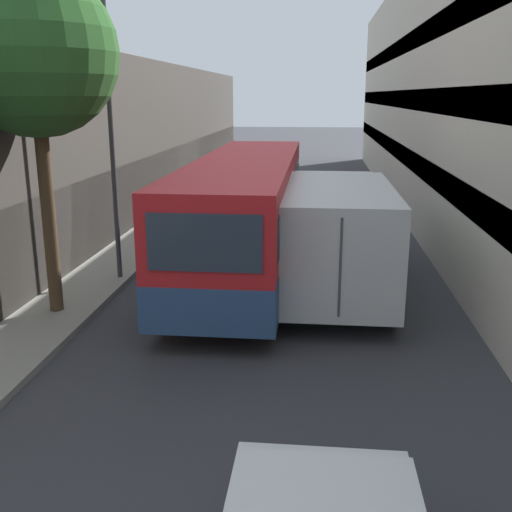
# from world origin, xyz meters

# --- Properties ---
(ground_plane) EXTENTS (150.00, 150.00, 0.00)m
(ground_plane) POSITION_xyz_m (0.00, 15.00, 0.00)
(ground_plane) COLOR #38383D
(sidewalk_left) EXTENTS (1.64, 60.00, 0.14)m
(sidewalk_left) POSITION_xyz_m (-4.46, 15.00, 0.07)
(sidewalk_left) COLOR gray
(sidewalk_left) RESTS_ON ground_plane
(building_left_shopfront) EXTENTS (2.40, 60.00, 5.84)m
(building_left_shopfront) POSITION_xyz_m (-6.38, 15.00, 2.65)
(building_left_shopfront) COLOR #423D38
(building_left_shopfront) RESTS_ON ground_plane
(building_right_apartment) EXTENTS (2.40, 60.00, 9.34)m
(building_right_apartment) POSITION_xyz_m (5.38, 15.00, 4.64)
(building_right_apartment) COLOR beige
(building_right_apartment) RESTS_ON ground_plane
(bus) EXTENTS (2.46, 11.94, 2.95)m
(bus) POSITION_xyz_m (-0.89, 15.83, 1.57)
(bus) COLOR red
(bus) RESTS_ON ground_plane
(box_truck) EXTENTS (2.40, 7.33, 2.61)m
(box_truck) POSITION_xyz_m (1.44, 14.28, 1.46)
(box_truck) COLOR silver
(box_truck) RESTS_ON ground_plane
(panel_van) EXTENTS (1.83, 4.63, 2.02)m
(panel_van) POSITION_xyz_m (-1.05, 27.75, 1.12)
(panel_van) COLOR #BCBCC1
(panel_van) RESTS_ON ground_plane
(street_lamp) EXTENTS (0.36, 0.80, 7.41)m
(street_lamp) POSITION_xyz_m (-3.89, 14.16, 5.21)
(street_lamp) COLOR #38383D
(street_lamp) RESTS_ON sidewalk_left
(street_tree_left) EXTENTS (3.23, 3.23, 6.81)m
(street_tree_left) POSITION_xyz_m (-4.46, 11.71, 5.30)
(street_tree_left) COLOR #4C3823
(street_tree_left) RESTS_ON sidewalk_left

